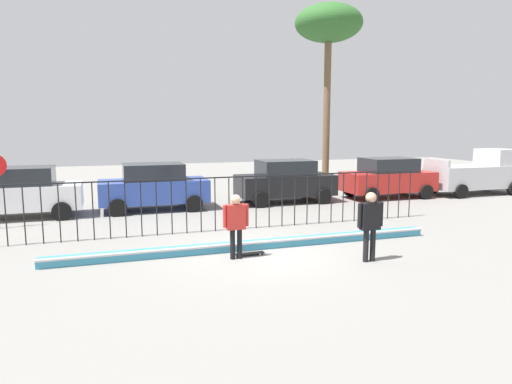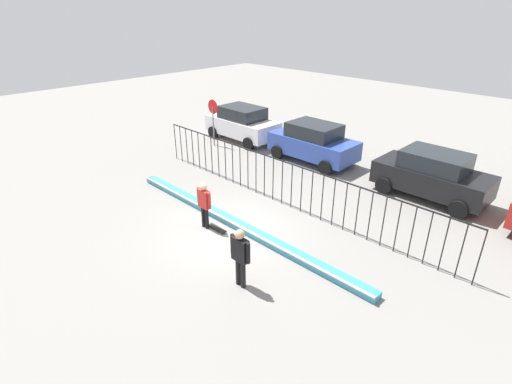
{
  "view_description": "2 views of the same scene",
  "coord_description": "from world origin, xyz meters",
  "px_view_note": "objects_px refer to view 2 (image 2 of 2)",
  "views": [
    {
      "loc": [
        -3.8,
        -11.43,
        3.43
      ],
      "look_at": [
        0.35,
        1.12,
        1.5
      ],
      "focal_mm": 32.21,
      "sensor_mm": 36.0,
      "label": 1
    },
    {
      "loc": [
        8.86,
        -7.48,
        7.01
      ],
      "look_at": [
        0.43,
        1.04,
        1.26
      ],
      "focal_mm": 27.55,
      "sensor_mm": 36.0,
      "label": 2
    }
  ],
  "objects_px": {
    "skateboarder": "(204,201)",
    "camera_operator": "(240,253)",
    "skateboard": "(217,228)",
    "parked_car_black": "(432,175)",
    "stop_sign": "(213,116)",
    "parked_car_blue": "(313,142)",
    "parked_car_white": "(242,123)"
  },
  "relations": [
    {
      "from": "skateboarder",
      "to": "camera_operator",
      "type": "height_order",
      "value": "camera_operator"
    },
    {
      "from": "skateboard",
      "to": "parked_car_black",
      "type": "distance_m",
      "value": 8.69
    },
    {
      "from": "skateboarder",
      "to": "stop_sign",
      "type": "relative_size",
      "value": 0.67
    },
    {
      "from": "skateboard",
      "to": "parked_car_blue",
      "type": "distance_m",
      "value": 7.8
    },
    {
      "from": "parked_car_black",
      "to": "stop_sign",
      "type": "xyz_separation_m",
      "value": [
        -11.09,
        -1.89,
        0.64
      ]
    },
    {
      "from": "skateboarder",
      "to": "parked_car_white",
      "type": "distance_m",
      "value": 9.79
    },
    {
      "from": "skateboard",
      "to": "stop_sign",
      "type": "relative_size",
      "value": 0.32
    },
    {
      "from": "parked_car_white",
      "to": "parked_car_blue",
      "type": "height_order",
      "value": "same"
    },
    {
      "from": "parked_car_blue",
      "to": "stop_sign",
      "type": "relative_size",
      "value": 1.72
    },
    {
      "from": "parked_car_white",
      "to": "parked_car_black",
      "type": "bearing_deg",
      "value": 0.82
    },
    {
      "from": "skateboarder",
      "to": "stop_sign",
      "type": "xyz_separation_m",
      "value": [
        -6.6,
        5.9,
        0.61
      ]
    },
    {
      "from": "parked_car_white",
      "to": "stop_sign",
      "type": "xyz_separation_m",
      "value": [
        -0.44,
        -1.72,
        0.64
      ]
    },
    {
      "from": "camera_operator",
      "to": "skateboarder",
      "type": "bearing_deg",
      "value": -12.26
    },
    {
      "from": "parked_car_white",
      "to": "parked_car_blue",
      "type": "xyz_separation_m",
      "value": [
        4.87,
        0.11,
        0.0
      ]
    },
    {
      "from": "parked_car_white",
      "to": "skateboard",
      "type": "bearing_deg",
      "value": -48.66
    },
    {
      "from": "skateboard",
      "to": "parked_car_black",
      "type": "relative_size",
      "value": 0.19
    },
    {
      "from": "skateboard",
      "to": "parked_car_white",
      "type": "height_order",
      "value": "parked_car_white"
    },
    {
      "from": "skateboarder",
      "to": "camera_operator",
      "type": "xyz_separation_m",
      "value": [
        3.14,
        -1.28,
        0.06
      ]
    },
    {
      "from": "parked_car_black",
      "to": "stop_sign",
      "type": "relative_size",
      "value": 1.72
    },
    {
      "from": "parked_car_blue",
      "to": "stop_sign",
      "type": "distance_m",
      "value": 5.66
    },
    {
      "from": "skateboarder",
      "to": "skateboard",
      "type": "height_order",
      "value": "skateboarder"
    },
    {
      "from": "parked_car_white",
      "to": "parked_car_black",
      "type": "relative_size",
      "value": 1.0
    },
    {
      "from": "skateboarder",
      "to": "parked_car_black",
      "type": "bearing_deg",
      "value": 57.36
    },
    {
      "from": "parked_car_black",
      "to": "parked_car_blue",
      "type": "bearing_deg",
      "value": 177.64
    },
    {
      "from": "parked_car_blue",
      "to": "parked_car_black",
      "type": "height_order",
      "value": "same"
    },
    {
      "from": "skateboard",
      "to": "camera_operator",
      "type": "relative_size",
      "value": 0.45
    },
    {
      "from": "skateboard",
      "to": "parked_car_black",
      "type": "height_order",
      "value": "parked_car_black"
    },
    {
      "from": "skateboarder",
      "to": "skateboard",
      "type": "relative_size",
      "value": 2.1
    },
    {
      "from": "skateboarder",
      "to": "camera_operator",
      "type": "relative_size",
      "value": 0.95
    },
    {
      "from": "camera_operator",
      "to": "parked_car_blue",
      "type": "bearing_deg",
      "value": -53.95
    },
    {
      "from": "skateboarder",
      "to": "parked_car_blue",
      "type": "height_order",
      "value": "parked_car_blue"
    },
    {
      "from": "skateboarder",
      "to": "parked_car_white",
      "type": "height_order",
      "value": "parked_car_white"
    }
  ]
}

